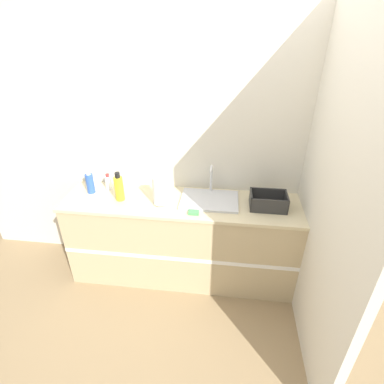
{
  "coord_description": "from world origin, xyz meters",
  "views": [
    {
      "loc": [
        0.39,
        -2.06,
        2.34
      ],
      "look_at": [
        0.1,
        0.25,
        1.01
      ],
      "focal_mm": 28.0,
      "sensor_mm": 36.0,
      "label": 1
    }
  ],
  "objects_px": {
    "dish_rack": "(268,202)",
    "bottle_yellow": "(119,188)",
    "paper_towel_roll": "(159,190)",
    "bottle_white_spray": "(108,182)",
    "sink": "(210,199)",
    "bottle_blue": "(90,183)"
  },
  "relations": [
    {
      "from": "dish_rack",
      "to": "bottle_blue",
      "type": "bearing_deg",
      "value": 177.78
    },
    {
      "from": "sink",
      "to": "paper_towel_roll",
      "type": "height_order",
      "value": "sink"
    },
    {
      "from": "dish_rack",
      "to": "bottle_white_spray",
      "type": "height_order",
      "value": "bottle_white_spray"
    },
    {
      "from": "paper_towel_roll",
      "to": "dish_rack",
      "type": "bearing_deg",
      "value": 3.55
    },
    {
      "from": "bottle_blue",
      "to": "bottle_white_spray",
      "type": "bearing_deg",
      "value": 32.08
    },
    {
      "from": "paper_towel_roll",
      "to": "bottle_yellow",
      "type": "height_order",
      "value": "bottle_yellow"
    },
    {
      "from": "bottle_white_spray",
      "to": "paper_towel_roll",
      "type": "bearing_deg",
      "value": -20.95
    },
    {
      "from": "bottle_white_spray",
      "to": "bottle_yellow",
      "type": "bearing_deg",
      "value": -46.07
    },
    {
      "from": "sink",
      "to": "bottle_white_spray",
      "type": "relative_size",
      "value": 3.23
    },
    {
      "from": "paper_towel_roll",
      "to": "dish_rack",
      "type": "height_order",
      "value": "paper_towel_roll"
    },
    {
      "from": "paper_towel_roll",
      "to": "bottle_white_spray",
      "type": "relative_size",
      "value": 1.68
    },
    {
      "from": "bottle_blue",
      "to": "bottle_yellow",
      "type": "height_order",
      "value": "bottle_yellow"
    },
    {
      "from": "sink",
      "to": "paper_towel_roll",
      "type": "xyz_separation_m",
      "value": [
        -0.44,
        -0.11,
        0.12
      ]
    },
    {
      "from": "paper_towel_roll",
      "to": "bottle_white_spray",
      "type": "distance_m",
      "value": 0.61
    },
    {
      "from": "dish_rack",
      "to": "bottle_blue",
      "type": "distance_m",
      "value": 1.68
    },
    {
      "from": "bottle_yellow",
      "to": "bottle_blue",
      "type": "bearing_deg",
      "value": 163.61
    },
    {
      "from": "bottle_blue",
      "to": "bottle_yellow",
      "type": "xyz_separation_m",
      "value": [
        0.32,
        -0.1,
        0.02
      ]
    },
    {
      "from": "paper_towel_roll",
      "to": "dish_rack",
      "type": "xyz_separation_m",
      "value": [
        0.97,
        0.06,
        -0.09
      ]
    },
    {
      "from": "paper_towel_roll",
      "to": "bottle_yellow",
      "type": "relative_size",
      "value": 0.99
    },
    {
      "from": "paper_towel_roll",
      "to": "dish_rack",
      "type": "distance_m",
      "value": 0.97
    },
    {
      "from": "dish_rack",
      "to": "bottle_yellow",
      "type": "relative_size",
      "value": 1.15
    },
    {
      "from": "paper_towel_roll",
      "to": "bottle_white_spray",
      "type": "height_order",
      "value": "paper_towel_roll"
    }
  ]
}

